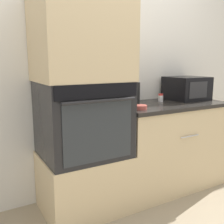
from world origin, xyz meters
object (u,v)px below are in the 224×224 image
Objects in this scene: bowl at (139,107)px; condiment_jar_mid at (129,100)px; wall_oven at (83,119)px; condiment_jar_near at (161,98)px; microwave at (187,88)px; knife_block at (132,92)px.

condiment_jar_mid is at bearing 81.89° from bowl.
bowl is (0.48, -0.15, 0.08)m from wall_oven.
bowl is 1.61× the size of condiment_jar_near.
bowl is (-0.79, -0.23, -0.11)m from microwave.
microwave reaches higher than condiment_jar_mid.
knife_block is 1.84× the size of bowl.
microwave is 0.83m from bowl.
knife_block is 0.31m from condiment_jar_near.
condiment_jar_near is (0.45, 0.25, 0.02)m from bowl.
bowl is at bearing -163.75° from microwave.
condiment_jar_near is 0.42m from condiment_jar_mid.
knife_block is at bearing 18.70° from wall_oven.
condiment_jar_mid is at bearing -178.71° from microwave.
condiment_jar_near is (0.29, -0.11, -0.06)m from knife_block.
condiment_jar_near is (0.92, 0.10, 0.10)m from wall_oven.
condiment_jar_mid reaches higher than condiment_jar_near.
microwave is at bearing 1.29° from condiment_jar_mid.
condiment_jar_near is at bearing 6.34° from wall_oven.
bowl is 0.22m from condiment_jar_mid.
wall_oven is at bearing -173.66° from condiment_jar_near.
wall_oven is 2.78× the size of knife_block.
condiment_jar_mid is at bearing -131.28° from knife_block.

